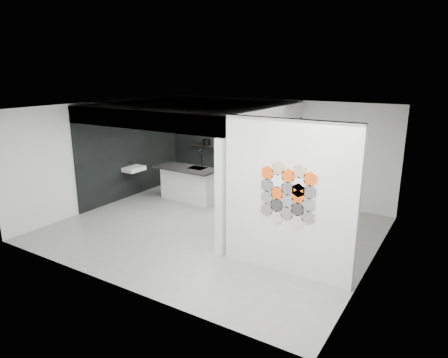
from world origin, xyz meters
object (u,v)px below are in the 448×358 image
at_px(kettle, 265,149).
at_px(bottle_dark, 230,146).
at_px(wall_basin, 134,169).
at_px(glass_vase, 274,150).
at_px(partition_panel, 288,199).
at_px(stockpot, 206,142).
at_px(kitchen_island, 189,183).
at_px(glass_bowl, 274,151).
at_px(utensil_cup, 206,144).

distance_m(kettle, bottle_dark, 1.17).
relative_size(wall_basin, glass_vase, 3.78).
bearing_deg(glass_vase, bottle_dark, 180.00).
height_order(partition_panel, stockpot, partition_panel).
bearing_deg(stockpot, partition_panel, -41.56).
height_order(kitchen_island, stockpot, stockpot).
relative_size(partition_panel, wall_basin, 4.67).
relative_size(partition_panel, bottle_dark, 19.08).
relative_size(glass_bowl, utensil_cup, 1.51).
distance_m(stockpot, glass_bowl, 2.28).
bearing_deg(bottle_dark, glass_bowl, 0.00).
bearing_deg(partition_panel, kitchen_island, 148.66).
bearing_deg(partition_panel, glass_vase, 118.23).
bearing_deg(partition_panel, stockpot, 138.44).
relative_size(kettle, utensil_cup, 1.66).
xyz_separation_m(wall_basin, kitchen_island, (1.47, 0.63, -0.36)).
distance_m(stockpot, utensil_cup, 0.05).
height_order(kitchen_island, glass_bowl, kitchen_island).
distance_m(partition_panel, kitchen_island, 4.77).
distance_m(kitchen_island, bottle_dark, 1.76).
relative_size(wall_basin, stockpot, 2.60).
distance_m(kitchen_island, utensil_cup, 1.72).
distance_m(wall_basin, glass_bowl, 4.00).
bearing_deg(kettle, kitchen_island, -152.56).
distance_m(partition_panel, utensil_cup, 5.84).
xyz_separation_m(glass_bowl, bottle_dark, (-1.45, 0.00, 0.02)).
relative_size(kitchen_island, bottle_dark, 12.50).
bearing_deg(kettle, bottle_dark, 166.37).
bearing_deg(glass_bowl, bottle_dark, 180.00).
relative_size(wall_basin, bottle_dark, 4.09).
bearing_deg(stockpot, glass_bowl, 0.00).
xyz_separation_m(partition_panel, glass_bowl, (-2.08, 3.87, -0.02)).
relative_size(partition_panel, kitchen_island, 1.53).
relative_size(kitchen_island, glass_vase, 11.55).
bearing_deg(glass_vase, kettle, 180.00).
bearing_deg(stockpot, kitchen_island, -75.81).
distance_m(wall_basin, bottle_dark, 2.89).
height_order(glass_vase, bottle_dark, glass_vase).
xyz_separation_m(bottle_dark, utensil_cup, (-0.86, 0.00, -0.02)).
bearing_deg(wall_basin, utensil_cup, 62.32).
distance_m(glass_bowl, utensil_cup, 2.31).
bearing_deg(utensil_cup, partition_panel, -41.41).
relative_size(stockpot, glass_vase, 1.45).
bearing_deg(bottle_dark, kitchen_island, -108.39).
height_order(stockpot, utensil_cup, stockpot).
xyz_separation_m(wall_basin, kettle, (3.11, 2.07, 0.54)).
bearing_deg(utensil_cup, kettle, 0.00).
bearing_deg(utensil_cup, wall_basin, -117.68).
bearing_deg(kitchen_island, glass_vase, 38.03).
distance_m(stockpot, kettle, 2.00).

